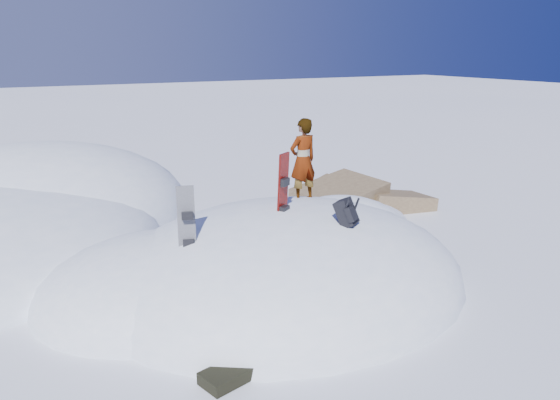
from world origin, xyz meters
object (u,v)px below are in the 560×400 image
snowboard_red (283,199)px  person (303,160)px  backpack (347,213)px  snowboard_dark (187,232)px

snowboard_red → person: size_ratio=1.02×
backpack → person: person is taller
snowboard_red → snowboard_dark: (-1.86, -0.16, -0.27)m
snowboard_red → snowboard_dark: snowboard_red is taller
snowboard_dark → snowboard_red: bearing=22.8°
snowboard_dark → backpack: 2.70m
backpack → person: 1.89m
backpack → person: (0.20, 1.79, 0.57)m
snowboard_red → snowboard_dark: size_ratio=1.11×
snowboard_red → snowboard_dark: bearing=153.2°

